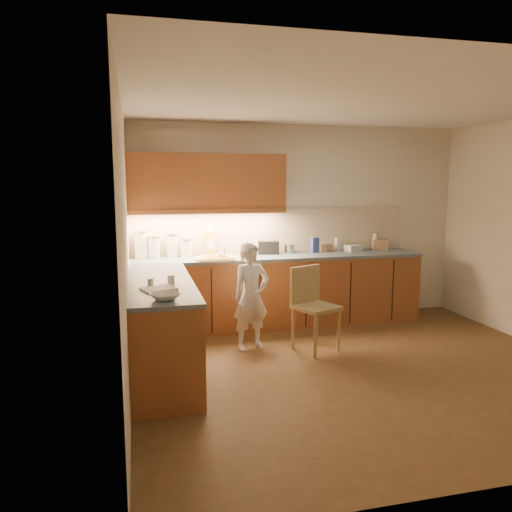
# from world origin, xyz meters

# --- Properties ---
(room) EXTENTS (4.54, 4.50, 2.62)m
(room) POSITION_xyz_m (0.00, 0.00, 1.68)
(room) COLOR #50371B
(room) RESTS_ON ground
(l_counter) EXTENTS (3.77, 2.62, 0.92)m
(l_counter) POSITION_xyz_m (-0.92, 1.25, 0.46)
(l_counter) COLOR brown
(l_counter) RESTS_ON ground
(backsplash) EXTENTS (3.75, 0.02, 0.58)m
(backsplash) POSITION_xyz_m (-0.38, 1.99, 1.21)
(backsplash) COLOR beige
(backsplash) RESTS_ON l_counter
(upper_cabinets) EXTENTS (1.95, 0.36, 0.73)m
(upper_cabinets) POSITION_xyz_m (-1.27, 1.82, 1.85)
(upper_cabinets) COLOR brown
(upper_cabinets) RESTS_ON ground
(pizza_on_board) EXTENTS (0.49, 0.49, 0.20)m
(pizza_on_board) POSITION_xyz_m (-1.23, 1.53, 0.94)
(pizza_on_board) COLOR tan
(pizza_on_board) RESTS_ON l_counter
(child) EXTENTS (0.50, 0.39, 1.20)m
(child) POSITION_xyz_m (-0.94, 0.87, 0.60)
(child) COLOR white
(child) RESTS_ON ground
(wooden_chair) EXTENTS (0.55, 0.55, 0.93)m
(wooden_chair) POSITION_xyz_m (-0.28, 0.70, 0.54)
(wooden_chair) COLOR tan
(wooden_chair) RESTS_ON ground
(mixing_bowl) EXTENTS (0.30, 0.30, 0.06)m
(mixing_bowl) POSITION_xyz_m (-1.95, -0.40, 0.95)
(mixing_bowl) COLOR silver
(mixing_bowl) RESTS_ON l_counter
(canister_a) EXTENTS (0.17, 0.17, 0.34)m
(canister_a) POSITION_xyz_m (-2.10, 1.85, 1.09)
(canister_a) COLOR beige
(canister_a) RESTS_ON l_counter
(canister_b) EXTENTS (0.16, 0.16, 0.27)m
(canister_b) POSITION_xyz_m (-1.95, 1.84, 1.06)
(canister_b) COLOR silver
(canister_b) RESTS_ON l_counter
(canister_c) EXTENTS (0.16, 0.16, 0.29)m
(canister_c) POSITION_xyz_m (-1.72, 1.88, 1.07)
(canister_c) COLOR silver
(canister_c) RESTS_ON l_counter
(canister_d) EXTENTS (0.14, 0.14, 0.23)m
(canister_d) POSITION_xyz_m (-1.55, 1.84, 1.04)
(canister_d) COLOR white
(canister_d) RESTS_ON l_counter
(oil_jug) EXTENTS (0.14, 0.12, 0.37)m
(oil_jug) POSITION_xyz_m (-1.23, 1.88, 1.09)
(oil_jug) COLOR gold
(oil_jug) RESTS_ON l_counter
(toaster) EXTENTS (0.29, 0.20, 0.18)m
(toaster) POSITION_xyz_m (-0.48, 1.83, 1.01)
(toaster) COLOR black
(toaster) RESTS_ON l_counter
(steel_pot) EXTENTS (0.15, 0.15, 0.11)m
(steel_pot) POSITION_xyz_m (-0.19, 1.86, 0.98)
(steel_pot) COLOR silver
(steel_pot) RESTS_ON l_counter
(blue_box) EXTENTS (0.12, 0.09, 0.20)m
(blue_box) POSITION_xyz_m (0.16, 1.83, 1.02)
(blue_box) COLOR #334B99
(blue_box) RESTS_ON l_counter
(card_box_a) EXTENTS (0.16, 0.13, 0.10)m
(card_box_a) POSITION_xyz_m (0.35, 1.87, 0.97)
(card_box_a) COLOR #A38058
(card_box_a) RESTS_ON l_counter
(white_bottle) EXTENTS (0.07, 0.07, 0.17)m
(white_bottle) POSITION_xyz_m (0.52, 1.91, 1.01)
(white_bottle) COLOR white
(white_bottle) RESTS_ON l_counter
(flat_pack) EXTENTS (0.24, 0.20, 0.08)m
(flat_pack) POSITION_xyz_m (0.72, 1.82, 0.96)
(flat_pack) COLOR silver
(flat_pack) RESTS_ON l_counter
(tall_jar) EXTENTS (0.08, 0.08, 0.24)m
(tall_jar) POSITION_xyz_m (1.04, 1.82, 1.04)
(tall_jar) COLOR beige
(tall_jar) RESTS_ON l_counter
(card_box_b) EXTENTS (0.23, 0.20, 0.15)m
(card_box_b) POSITION_xyz_m (1.12, 1.84, 1.00)
(card_box_b) COLOR #A18356
(card_box_b) RESTS_ON l_counter
(dough_cloth) EXTENTS (0.34, 0.30, 0.02)m
(dough_cloth) POSITION_xyz_m (-1.98, -0.00, 0.93)
(dough_cloth) COLOR silver
(dough_cloth) RESTS_ON l_counter
(spice_jar_a) EXTENTS (0.07, 0.07, 0.08)m
(spice_jar_a) POSITION_xyz_m (-2.04, 0.14, 0.96)
(spice_jar_a) COLOR silver
(spice_jar_a) RESTS_ON l_counter
(spice_jar_b) EXTENTS (0.07, 0.07, 0.09)m
(spice_jar_b) POSITION_xyz_m (-1.86, 0.20, 0.96)
(spice_jar_b) COLOR white
(spice_jar_b) RESTS_ON l_counter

